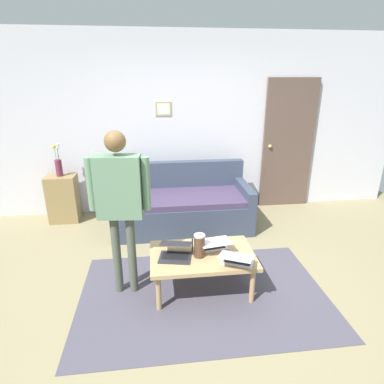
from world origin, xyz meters
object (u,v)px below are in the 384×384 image
side_shelf (63,198)px  flower_vase (58,165)px  interior_door (288,145)px  laptop_center (175,253)px  laptop_left (212,245)px  laptop_right (237,259)px  couch (182,206)px  french_press (199,245)px  coffee_table (202,258)px  person_standing (119,195)px

side_shelf → flower_vase: (-0.00, -0.00, 0.52)m
flower_vase → interior_door: bearing=-176.4°
laptop_center → flower_vase: flower_vase is taller
laptop_left → laptop_right: laptop_right is taller
couch → interior_door: bearing=-161.0°
interior_door → laptop_right: (1.40, 2.32, -0.57)m
interior_door → laptop_right: 2.77m
french_press → side_shelf: side_shelf is taller
laptop_left → flower_vase: bearing=-43.3°
french_press → side_shelf: (1.77, -1.94, -0.18)m
interior_door → couch: (1.77, 0.61, -0.72)m
interior_door → laptop_center: interior_door is taller
coffee_table → person_standing: 1.03m
laptop_center → person_standing: 0.78m
laptop_right → side_shelf: (2.10, -2.10, -0.11)m
laptop_right → laptop_center: bearing=-17.9°
laptop_center → french_press: bearing=174.4°
laptop_center → interior_door: bearing=-132.7°
french_press → flower_vase: flower_vase is taller
laptop_center → side_shelf: size_ratio=0.51×
coffee_table → french_press: size_ratio=3.91×
laptop_center → laptop_left: bearing=-164.4°
couch → laptop_right: couch is taller
laptop_center → french_press: (-0.23, 0.02, 0.07)m
coffee_table → french_press: bearing=46.9°
flower_vase → laptop_right: bearing=135.0°
interior_door → side_shelf: size_ratio=2.91×
french_press → flower_vase: bearing=-47.7°
laptop_center → person_standing: person_standing is taller
interior_door → laptop_right: size_ratio=4.47×
person_standing → coffee_table: bearing=174.7°
flower_vase → side_shelf: bearing=76.6°
person_standing → laptop_center: bearing=170.0°
couch → person_standing: person_standing is taller
laptop_left → laptop_center: laptop_center is taller
laptop_right → french_press: (0.34, -0.16, 0.07)m
interior_door → couch: bearing=19.0°
person_standing → interior_door: bearing=-140.3°
couch → coffee_table: 1.51m
flower_vase → person_standing: bearing=119.6°
laptop_left → flower_vase: (1.92, -1.81, 0.41)m
french_press → person_standing: bearing=-8.6°
laptop_right → person_standing: 1.25m
interior_door → laptop_center: bearing=47.3°
laptop_center → couch: bearing=-97.5°
laptop_left → laptop_right: 0.34m
coffee_table → laptop_left: size_ratio=2.70×
laptop_center → person_standing: size_ratio=0.22×
couch → side_shelf: size_ratio=2.71×
laptop_center → coffee_table: bearing=-176.4°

